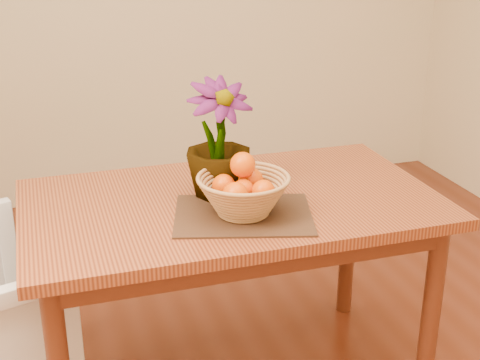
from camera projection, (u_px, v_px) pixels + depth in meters
name	position (u px, v px, depth m)	size (l,w,h in m)	color
table	(232.00, 222.00, 2.30)	(1.40, 0.80, 0.75)	brown
placemat	(243.00, 215.00, 2.13)	(0.44, 0.33, 0.01)	#381F14
wicker_basket	(243.00, 197.00, 2.11)	(0.30, 0.30, 0.12)	#B17F49
orange_pile	(243.00, 184.00, 2.10)	(0.18, 0.19, 0.15)	#CE4703
potted_plant	(218.00, 140.00, 2.22)	(0.22, 0.22, 0.40)	#184E16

